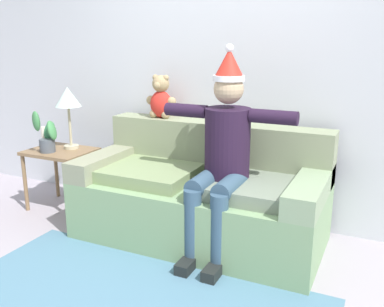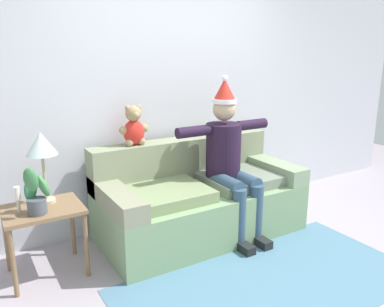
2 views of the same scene
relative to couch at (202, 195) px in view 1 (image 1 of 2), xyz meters
The scene contains 10 objects.
ground_plane 1.06m from the couch, 90.00° to the right, with size 10.00×10.00×0.00m, color #A297A2.
back_wall 1.14m from the couch, 90.00° to the left, with size 7.00×0.10×2.70m, color silver.
couch is the anchor object (origin of this frame).
person_seated 0.53m from the couch, 35.43° to the right, with size 1.02×0.77×1.55m.
teddy_bear 0.94m from the couch, 151.14° to the left, with size 0.29×0.17×0.38m.
side_table 1.46m from the couch, behind, with size 0.59×0.48×0.57m.
table_lamp 1.56m from the couch, behind, with size 0.24×0.24×0.58m.
potted_plant 1.55m from the couch, behind, with size 0.23×0.25×0.39m.
candle_tall 1.66m from the couch, behind, with size 0.04×0.04×0.21m.
area_rug 1.13m from the couch, 90.00° to the right, with size 2.38×1.22×0.01m, color slate.
Camera 1 is at (1.32, -1.98, 1.57)m, focal length 39.87 mm.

